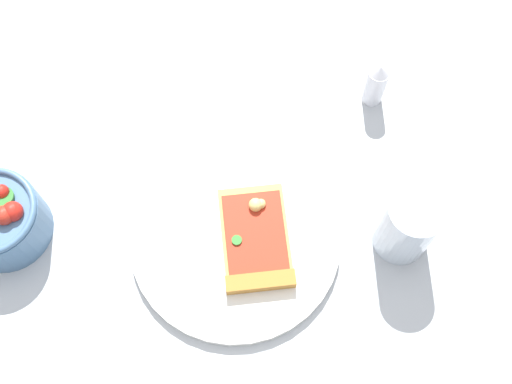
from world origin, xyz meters
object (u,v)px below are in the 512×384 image
(pizza_slice_main, at_px, (256,244))
(pepper_shaker, at_px, (376,84))
(plate, at_px, (235,243))
(soda_glass, at_px, (408,226))

(pizza_slice_main, xyz_separation_m, pepper_shaker, (0.23, -0.15, 0.02))
(plate, height_order, pepper_shaker, pepper_shaker)
(plate, relative_size, pizza_slice_main, 1.80)
(pizza_slice_main, distance_m, pepper_shaker, 0.28)
(plate, distance_m, pizza_slice_main, 0.03)
(pizza_slice_main, bearing_deg, pepper_shaker, -33.17)
(plate, bearing_deg, soda_glass, -85.35)
(plate, height_order, pizza_slice_main, pizza_slice_main)
(soda_glass, bearing_deg, pepper_shaker, 8.70)
(soda_glass, xyz_separation_m, pepper_shaker, (0.21, 0.03, -0.02))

